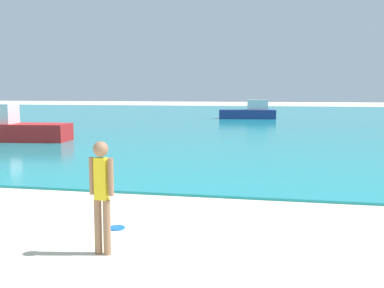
{
  "coord_description": "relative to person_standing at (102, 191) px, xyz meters",
  "views": [
    {
      "loc": [
        1.73,
        2.05,
        2.28
      ],
      "look_at": [
        -0.22,
        11.57,
        1.14
      ],
      "focal_mm": 41.83,
      "sensor_mm": 36.0,
      "label": 1
    }
  ],
  "objects": [
    {
      "name": "frisbee",
      "position": [
        -0.24,
        1.15,
        -0.9
      ],
      "size": [
        0.27,
        0.27,
        0.03
      ],
      "primitive_type": "cylinder",
      "color": "blue",
      "rests_on": "ground"
    },
    {
      "name": "boat_near",
      "position": [
        -9.61,
        12.33,
        -0.28
      ],
      "size": [
        5.03,
        2.08,
        1.66
      ],
      "rotation": [
        0.0,
        0.0,
        0.11
      ],
      "color": "red",
      "rests_on": "water"
    },
    {
      "name": "water",
      "position": [
        0.72,
        33.61,
        -0.88
      ],
      "size": [
        160.0,
        60.0,
        0.06
      ],
      "primitive_type": "cube",
      "color": "teal",
      "rests_on": "ground"
    },
    {
      "name": "person_standing",
      "position": [
        0.0,
        0.0,
        0.0
      ],
      "size": [
        0.37,
        0.21,
        1.6
      ],
      "rotation": [
        0.0,
        0.0,
        6.18
      ],
      "color": "#936B4C",
      "rests_on": "ground"
    },
    {
      "name": "boat_far",
      "position": [
        -0.27,
        31.07,
        -0.32
      ],
      "size": [
        4.67,
        1.89,
        1.55
      ],
      "rotation": [
        0.0,
        0.0,
        3.24
      ],
      "color": "navy",
      "rests_on": "water"
    }
  ]
}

